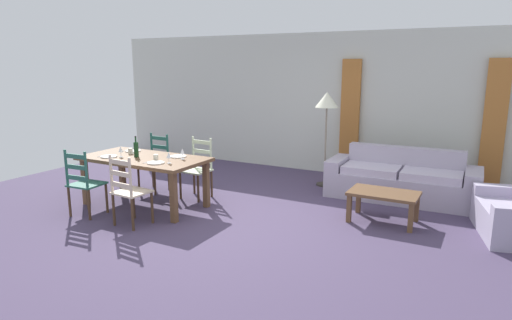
{
  "coord_description": "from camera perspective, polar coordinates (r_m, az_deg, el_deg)",
  "views": [
    {
      "loc": [
        3.03,
        -4.96,
        2.09
      ],
      "look_at": [
        0.07,
        0.5,
        0.75
      ],
      "focal_mm": 31.0,
      "sensor_mm": 36.0,
      "label": 1
    }
  ],
  "objects": [
    {
      "name": "dinner_plate_near_right",
      "position": [
        6.29,
        -12.81,
        -0.35
      ],
      "size": [
        0.24,
        0.24,
        0.02
      ],
      "primitive_type": "cylinder",
      "color": "white",
      "rests_on": "dining_table"
    },
    {
      "name": "curtain_panel_left",
      "position": [
        8.52,
        12.01,
        5.23
      ],
      "size": [
        0.35,
        0.08,
        2.2
      ],
      "primitive_type": "cube",
      "color": "#AE692F",
      "rests_on": "ground_plane"
    },
    {
      "name": "coffee_cup_primary",
      "position": [
        6.47,
        -12.79,
        0.32
      ],
      "size": [
        0.07,
        0.07,
        0.09
      ],
      "primitive_type": "cylinder",
      "color": "beige",
      "rests_on": "dining_table"
    },
    {
      "name": "dining_chair_near_right",
      "position": [
        6.02,
        -16.1,
        -3.84
      ],
      "size": [
        0.45,
        0.43,
        0.96
      ],
      "color": "beige",
      "rests_on": "ground_plane"
    },
    {
      "name": "dining_chair_far_right",
      "position": [
        7.1,
        -7.52,
        -1.05
      ],
      "size": [
        0.44,
        0.42,
        0.96
      ],
      "color": "beige",
      "rests_on": "ground_plane"
    },
    {
      "name": "standing_lamp",
      "position": [
        7.7,
        9.12,
        6.95
      ],
      "size": [
        0.4,
        0.4,
        1.64
      ],
      "color": "#332D28",
      "rests_on": "ground_plane"
    },
    {
      "name": "dinner_plate_near_left",
      "position": [
        6.9,
        -18.45,
        0.43
      ],
      "size": [
        0.24,
        0.24,
        0.02
      ],
      "primitive_type": "cylinder",
      "color": "white",
      "rests_on": "dining_table"
    },
    {
      "name": "wine_glass_near_right",
      "position": [
        6.23,
        -11.19,
        0.57
      ],
      "size": [
        0.06,
        0.06,
        0.16
      ],
      "color": "white",
      "rests_on": "dining_table"
    },
    {
      "name": "fork_near_right",
      "position": [
        6.39,
        -13.83,
        -0.27
      ],
      "size": [
        0.02,
        0.17,
        0.01
      ],
      "primitive_type": "cube",
      "rotation": [
        0.0,
        0.0,
        -0.03
      ],
      "color": "silver",
      "rests_on": "dining_table"
    },
    {
      "name": "wine_bottle",
      "position": [
        6.78,
        -15.21,
        1.36
      ],
      "size": [
        0.07,
        0.07,
        0.32
      ],
      "color": "#143819",
      "rests_on": "dining_table"
    },
    {
      "name": "wall_far",
      "position": [
        8.83,
        8.37,
        7.23
      ],
      "size": [
        9.6,
        0.16,
        2.7
      ],
      "primitive_type": "cube",
      "color": "beige",
      "rests_on": "ground_plane"
    },
    {
      "name": "dinner_plate_far_right",
      "position": [
        6.66,
        -9.99,
        0.46
      ],
      "size": [
        0.24,
        0.24,
        0.02
      ],
      "primitive_type": "cylinder",
      "color": "white",
      "rests_on": "dining_table"
    },
    {
      "name": "fork_near_left",
      "position": [
        7.01,
        -19.29,
        0.49
      ],
      "size": [
        0.03,
        0.17,
        0.01
      ],
      "primitive_type": "cube",
      "rotation": [
        0.0,
        0.0,
        0.06
      ],
      "color": "silver",
      "rests_on": "dining_table"
    },
    {
      "name": "wine_glass_far_right",
      "position": [
        6.47,
        -9.49,
        1.06
      ],
      "size": [
        0.06,
        0.06,
        0.16
      ],
      "color": "white",
      "rests_on": "dining_table"
    },
    {
      "name": "dining_chair_near_left",
      "position": [
        6.61,
        -21.31,
        -2.79
      ],
      "size": [
        0.45,
        0.43,
        0.96
      ],
      "color": "#265C4D",
      "rests_on": "ground_plane"
    },
    {
      "name": "fork_far_left",
      "position": [
        7.35,
        -16.43,
        1.19
      ],
      "size": [
        0.02,
        0.17,
        0.01
      ],
      "primitive_type": "cube",
      "rotation": [
        0.0,
        0.0,
        0.01
      ],
      "color": "silver",
      "rests_on": "dining_table"
    },
    {
      "name": "coffee_cup_secondary",
      "position": [
        7.05,
        -15.9,
        1.11
      ],
      "size": [
        0.07,
        0.07,
        0.09
      ],
      "primitive_type": "cylinder",
      "color": "beige",
      "rests_on": "dining_table"
    },
    {
      "name": "wine_glass_far_left",
      "position": [
        7.04,
        -15.4,
        1.68
      ],
      "size": [
        0.06,
        0.06,
        0.16
      ],
      "color": "white",
      "rests_on": "dining_table"
    },
    {
      "name": "dinner_plate_far_left",
      "position": [
        7.25,
        -15.59,
        1.14
      ],
      "size": [
        0.24,
        0.24,
        0.02
      ],
      "primitive_type": "cylinder",
      "color": "white",
      "rests_on": "dining_table"
    },
    {
      "name": "curtain_panel_right",
      "position": [
        8.18,
        28.35,
        3.76
      ],
      "size": [
        0.35,
        0.08,
        2.2
      ],
      "primitive_type": "cube",
      "color": "#AE692F",
      "rests_on": "ground_plane"
    },
    {
      "name": "fork_far_right",
      "position": [
        6.75,
        -10.99,
        0.53
      ],
      "size": [
        0.02,
        0.17,
        0.01
      ],
      "primitive_type": "cube",
      "rotation": [
        0.0,
        0.0,
        -0.01
      ],
      "color": "silver",
      "rests_on": "dining_table"
    },
    {
      "name": "ground_plane",
      "position": [
        6.18,
        -2.81,
        -7.71
      ],
      "size": [
        9.6,
        9.6,
        0.02
      ],
      "primitive_type": "cube",
      "color": "#473A57"
    },
    {
      "name": "dining_chair_far_left",
      "position": [
        7.62,
        -12.86,
        -0.35
      ],
      "size": [
        0.43,
        0.41,
        0.96
      ],
      "color": "#20564A",
      "rests_on": "ground_plane"
    },
    {
      "name": "dining_table",
      "position": [
        6.78,
        -14.26,
        -0.35
      ],
      "size": [
        1.9,
        0.96,
        0.75
      ],
      "color": "brown",
      "rests_on": "ground_plane"
    },
    {
      "name": "coffee_table",
      "position": [
        6.2,
        16.15,
        -4.56
      ],
      "size": [
        0.9,
        0.56,
        0.42
      ],
      "color": "brown",
      "rests_on": "ground_plane"
    },
    {
      "name": "wine_glass_near_left",
      "position": [
        6.84,
        -17.07,
        1.28
      ],
      "size": [
        0.06,
        0.06,
        0.16
      ],
      "color": "white",
      "rests_on": "dining_table"
    },
    {
      "name": "couch",
      "position": [
        7.37,
        18.27,
        -2.57
      ],
      "size": [
        2.3,
        0.86,
        0.8
      ],
      "color": "#A99FB3",
      "rests_on": "ground_plane"
    }
  ]
}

